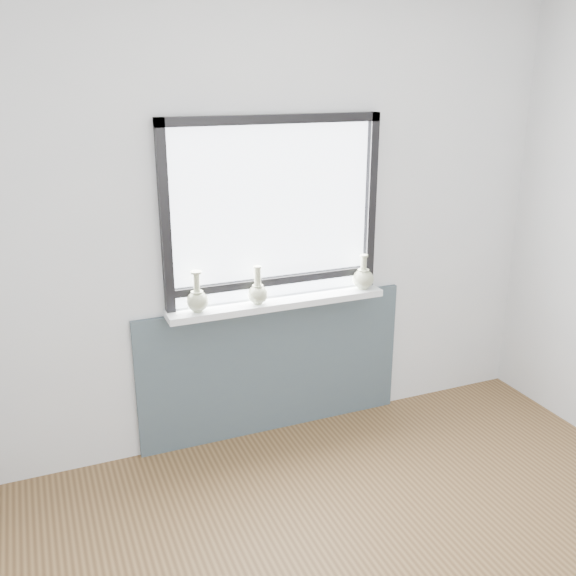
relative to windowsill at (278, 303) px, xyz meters
name	(u,v)px	position (x,y,z in m)	size (l,w,h in m)	color
back_wall	(271,229)	(0.00, 0.10, 0.42)	(3.60, 0.02, 2.60)	silver
apron_panel	(274,367)	(0.00, 0.07, -0.45)	(1.70, 0.03, 0.86)	#3D4C57
windowsill	(278,303)	(0.00, 0.00, 0.00)	(1.32, 0.18, 0.04)	white
window	(273,206)	(0.00, 0.06, 0.56)	(1.30, 0.06, 1.05)	black
vase_a	(197,299)	(-0.48, -0.01, 0.09)	(0.13, 0.13, 0.23)	#ABB28D
vase_b	(258,292)	(-0.13, -0.02, 0.09)	(0.12, 0.12, 0.22)	#ABB28D
vase_c	(363,278)	(0.56, -0.01, 0.09)	(0.13, 0.13, 0.22)	#ABB28D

